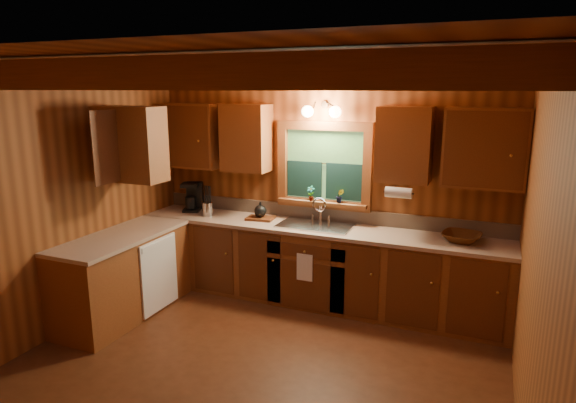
% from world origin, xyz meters
% --- Properties ---
extents(room, '(4.20, 4.20, 4.20)m').
position_xyz_m(room, '(0.00, 0.00, 1.30)').
color(room, '#4C2512').
rests_on(room, ground).
extents(ceiling_beams, '(4.20, 2.54, 0.18)m').
position_xyz_m(ceiling_beams, '(0.00, 0.00, 2.49)').
color(ceiling_beams, brown).
rests_on(ceiling_beams, room).
extents(base_cabinets, '(4.20, 2.22, 0.86)m').
position_xyz_m(base_cabinets, '(-0.49, 1.28, 0.43)').
color(base_cabinets, brown).
rests_on(base_cabinets, ground).
extents(countertop, '(4.20, 2.24, 0.04)m').
position_xyz_m(countertop, '(-0.48, 1.29, 0.88)').
color(countertop, tan).
rests_on(countertop, base_cabinets).
extents(backsplash, '(4.20, 0.02, 0.16)m').
position_xyz_m(backsplash, '(0.00, 1.89, 0.98)').
color(backsplash, tan).
rests_on(backsplash, room).
extents(dishwasher_panel, '(0.02, 0.60, 0.80)m').
position_xyz_m(dishwasher_panel, '(-1.47, 0.68, 0.43)').
color(dishwasher_panel, white).
rests_on(dishwasher_panel, base_cabinets).
extents(upper_cabinets, '(4.19, 1.77, 0.78)m').
position_xyz_m(upper_cabinets, '(-0.56, 1.42, 1.84)').
color(upper_cabinets, brown).
rests_on(upper_cabinets, room).
extents(window, '(1.12, 0.08, 1.00)m').
position_xyz_m(window, '(0.00, 1.87, 1.53)').
color(window, brown).
rests_on(window, room).
extents(window_sill, '(1.06, 0.14, 0.04)m').
position_xyz_m(window_sill, '(0.00, 1.82, 1.12)').
color(window_sill, brown).
rests_on(window_sill, room).
extents(wall_sconce, '(0.45, 0.21, 0.17)m').
position_xyz_m(wall_sconce, '(0.00, 1.75, 2.16)').
color(wall_sconce, black).
rests_on(wall_sconce, room).
extents(paper_towel_roll, '(0.27, 0.11, 0.11)m').
position_xyz_m(paper_towel_roll, '(0.92, 1.53, 1.37)').
color(paper_towel_roll, white).
rests_on(paper_towel_roll, upper_cabinets).
extents(dish_towel, '(0.18, 0.01, 0.30)m').
position_xyz_m(dish_towel, '(0.00, 1.26, 0.52)').
color(dish_towel, white).
rests_on(dish_towel, base_cabinets).
extents(sink, '(0.82, 0.48, 0.43)m').
position_xyz_m(sink, '(0.00, 1.60, 0.86)').
color(sink, silver).
rests_on(sink, countertop).
extents(coffee_maker, '(0.20, 0.26, 0.36)m').
position_xyz_m(coffee_maker, '(-1.67, 1.69, 1.08)').
color(coffee_maker, black).
rests_on(coffee_maker, countertop).
extents(utensil_crock, '(0.13, 0.13, 0.37)m').
position_xyz_m(utensil_crock, '(-1.36, 1.54, 0.99)').
color(utensil_crock, silver).
rests_on(utensil_crock, countertop).
extents(cutting_board, '(0.33, 0.25, 0.03)m').
position_xyz_m(cutting_board, '(-0.70, 1.62, 0.91)').
color(cutting_board, '#512611').
rests_on(cutting_board, countertop).
extents(teakettle, '(0.14, 0.14, 0.18)m').
position_xyz_m(teakettle, '(-0.70, 1.62, 1.00)').
color(teakettle, black).
rests_on(teakettle, cutting_board).
extents(wicker_basket, '(0.44, 0.44, 0.09)m').
position_xyz_m(wicker_basket, '(1.56, 1.61, 0.95)').
color(wicker_basket, '#48230C').
rests_on(wicker_basket, countertop).
extents(potted_plant_left, '(0.09, 0.07, 0.18)m').
position_xyz_m(potted_plant_left, '(-0.13, 1.79, 1.23)').
color(potted_plant_left, '#512611').
rests_on(potted_plant_left, window_sill).
extents(potted_plant_right, '(0.10, 0.09, 0.16)m').
position_xyz_m(potted_plant_right, '(0.21, 1.81, 1.22)').
color(potted_plant_right, '#512611').
rests_on(potted_plant_right, window_sill).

